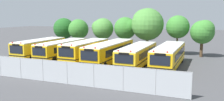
% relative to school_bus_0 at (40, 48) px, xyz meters
% --- Properties ---
extents(ground_plane, '(160.00, 160.00, 0.00)m').
position_rel_school_bus_0_xyz_m(ground_plane, '(9.16, 0.25, -1.43)').
color(ground_plane, '#424244').
extents(school_bus_0, '(2.61, 9.45, 2.72)m').
position_rel_school_bus_0_xyz_m(school_bus_0, '(0.00, 0.00, 0.00)').
color(school_bus_0, yellow).
rests_on(school_bus_0, ground_plane).
extents(school_bus_1, '(2.50, 10.17, 2.64)m').
position_rel_school_bus_0_xyz_m(school_bus_1, '(3.57, 0.35, -0.04)').
color(school_bus_1, yellow).
rests_on(school_bus_1, ground_plane).
extents(school_bus_2, '(2.83, 9.45, 2.77)m').
position_rel_school_bus_0_xyz_m(school_bus_2, '(7.31, 0.22, 0.02)').
color(school_bus_2, yellow).
rests_on(school_bus_2, ground_plane).
extents(school_bus_3, '(2.84, 11.34, 2.77)m').
position_rel_school_bus_0_xyz_m(school_bus_3, '(10.87, 0.10, 0.03)').
color(school_bus_3, '#EAA80C').
rests_on(school_bus_3, ground_plane).
extents(school_bus_4, '(2.64, 10.35, 2.55)m').
position_rel_school_bus_0_xyz_m(school_bus_4, '(14.55, -0.01, -0.09)').
color(school_bus_4, yellow).
rests_on(school_bus_4, ground_plane).
extents(school_bus_5, '(2.75, 10.75, 2.69)m').
position_rel_school_bus_0_xyz_m(school_bus_5, '(18.26, 0.27, -0.02)').
color(school_bus_5, yellow).
rests_on(school_bus_5, ground_plane).
extents(tree_0, '(4.16, 3.96, 5.55)m').
position_rel_school_bus_0_xyz_m(tree_0, '(-2.80, 10.88, 2.08)').
color(tree_0, '#4C3823').
rests_on(tree_0, ground_plane).
extents(tree_1, '(3.63, 3.63, 5.38)m').
position_rel_school_bus_0_xyz_m(tree_1, '(0.72, 9.76, 2.14)').
color(tree_1, '#4C3823').
rests_on(tree_1, ground_plane).
extents(tree_2, '(3.75, 3.66, 5.58)m').
position_rel_school_bus_0_xyz_m(tree_2, '(5.39, 9.94, 2.36)').
color(tree_2, '#4C3823').
rests_on(tree_2, ground_plane).
extents(tree_3, '(3.97, 3.75, 5.78)m').
position_rel_school_bus_0_xyz_m(tree_3, '(9.73, 10.19, 2.50)').
color(tree_3, '#4C3823').
rests_on(tree_3, ground_plane).
extents(tree_4, '(5.07, 5.07, 7.18)m').
position_rel_school_bus_0_xyz_m(tree_4, '(13.42, 9.22, 3.36)').
color(tree_4, '#4C3823').
rests_on(tree_4, ground_plane).
extents(tree_5, '(3.50, 3.50, 6.07)m').
position_rel_school_bus_0_xyz_m(tree_5, '(18.12, 9.54, 2.92)').
color(tree_5, '#4C3823').
rests_on(tree_5, ground_plane).
extents(tree_6, '(3.41, 3.41, 5.42)m').
position_rel_school_bus_0_xyz_m(tree_6, '(21.80, 8.99, 2.34)').
color(tree_6, '#4C3823').
rests_on(tree_6, ground_plane).
extents(chainlink_fence, '(23.49, 0.07, 2.06)m').
position_rel_school_bus_0_xyz_m(chainlink_fence, '(9.60, -9.99, -0.36)').
color(chainlink_fence, '#9EA0A3').
rests_on(chainlink_fence, ground_plane).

